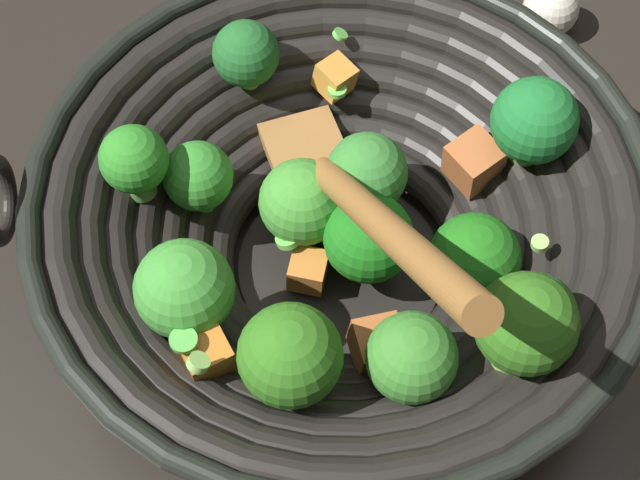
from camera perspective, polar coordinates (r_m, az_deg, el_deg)
The scene contains 3 objects.
ground_plane at distance 0.65m, azimuth 1.18°, elevation -1.90°, with size 4.00×4.00×0.00m, color #28231E.
wok at distance 0.59m, azimuth 1.46°, elevation 1.03°, with size 0.41×0.38×0.23m.
garlic_bulb at distance 0.78m, azimuth 13.31°, elevation 12.98°, with size 0.04×0.04×0.04m, color silver.
Camera 1 is at (-0.04, -0.31, 0.56)m, focal length 54.84 mm.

